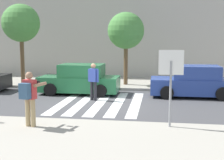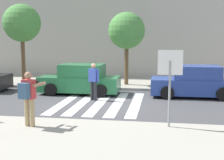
{
  "view_description": "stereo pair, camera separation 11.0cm",
  "coord_description": "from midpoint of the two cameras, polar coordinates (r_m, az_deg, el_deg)",
  "views": [
    {
      "loc": [
        2.56,
        -13.3,
        2.91
      ],
      "look_at": [
        0.6,
        -0.2,
        1.1
      ],
      "focal_mm": 50.0,
      "sensor_mm": 36.0,
      "label": 1
    },
    {
      "loc": [
        2.67,
        -13.28,
        2.91
      ],
      "look_at": [
        0.6,
        -0.2,
        1.1
      ],
      "focal_mm": 50.0,
      "sensor_mm": 36.0,
      "label": 2
    }
  ],
  "objects": [
    {
      "name": "ground_plane",
      "position": [
        13.85,
        -2.57,
        -4.35
      ],
      "size": [
        120.0,
        120.0,
        0.0
      ],
      "primitive_type": "plane",
      "color": "#424244"
    },
    {
      "name": "sidewalk_near",
      "position": [
        8.07,
        -11.27,
        -12.97
      ],
      "size": [
        60.0,
        6.0,
        0.14
      ],
      "primitive_type": "cube",
      "color": "#9E998C",
      "rests_on": "ground"
    },
    {
      "name": "sidewalk_far",
      "position": [
        19.67,
        0.79,
        -0.52
      ],
      "size": [
        60.0,
        4.8,
        0.14
      ],
      "primitive_type": "cube",
      "color": "#9E998C",
      "rests_on": "ground"
    },
    {
      "name": "building_facade_far",
      "position": [
        23.85,
        2.25,
        10.02
      ],
      "size": [
        56.0,
        4.0,
        7.69
      ],
      "primitive_type": "cube",
      "color": "#ADA89E",
      "rests_on": "ground"
    },
    {
      "name": "crosswalk_stripe_0",
      "position": [
        14.43,
        -8.67,
        -3.93
      ],
      "size": [
        0.44,
        5.2,
        0.01
      ],
      "primitive_type": "cube",
      "color": "silver",
      "rests_on": "ground"
    },
    {
      "name": "crosswalk_stripe_1",
      "position": [
        14.22,
        -5.58,
        -4.05
      ],
      "size": [
        0.44,
        5.2,
        0.01
      ],
      "primitive_type": "cube",
      "color": "silver",
      "rests_on": "ground"
    },
    {
      "name": "crosswalk_stripe_2",
      "position": [
        14.05,
        -2.41,
        -4.17
      ],
      "size": [
        0.44,
        5.2,
        0.01
      ],
      "primitive_type": "cube",
      "color": "silver",
      "rests_on": "ground"
    },
    {
      "name": "crosswalk_stripe_3",
      "position": [
        13.92,
        0.83,
        -4.27
      ],
      "size": [
        0.44,
        5.2,
        0.01
      ],
      "primitive_type": "cube",
      "color": "silver",
      "rests_on": "ground"
    },
    {
      "name": "crosswalk_stripe_4",
      "position": [
        13.84,
        4.13,
        -4.36
      ],
      "size": [
        0.44,
        5.2,
        0.01
      ],
      "primitive_type": "cube",
      "color": "silver",
      "rests_on": "ground"
    },
    {
      "name": "stop_sign",
      "position": [
        9.72,
        10.41,
        1.56
      ],
      "size": [
        0.76,
        0.08,
        2.39
      ],
      "color": "gray",
      "rests_on": "sidewalk_near"
    },
    {
      "name": "photographer_with_backpack",
      "position": [
        10.0,
        -15.21,
        -2.53
      ],
      "size": [
        0.7,
        0.92,
        1.72
      ],
      "color": "tan",
      "rests_on": "sidewalk_near"
    },
    {
      "name": "pedestrian_crossing",
      "position": [
        14.47,
        -3.64,
        0.08
      ],
      "size": [
        0.54,
        0.37,
        1.72
      ],
      "color": "#232328",
      "rests_on": "ground"
    },
    {
      "name": "parked_car_green",
      "position": [
        16.26,
        -6.05,
        0.02
      ],
      "size": [
        4.1,
        1.92,
        1.55
      ],
      "color": "#236B3D",
      "rests_on": "ground"
    },
    {
      "name": "parked_car_blue",
      "position": [
        15.83,
        14.52,
        -0.4
      ],
      "size": [
        4.1,
        1.92,
        1.55
      ],
      "color": "#284293",
      "rests_on": "ground"
    },
    {
      "name": "street_tree_west",
      "position": [
        19.29,
        -16.48,
        9.88
      ],
      "size": [
        2.22,
        2.22,
        4.72
      ],
      "color": "brown",
      "rests_on": "sidewalk_far"
    },
    {
      "name": "street_tree_center",
      "position": [
        18.36,
        2.38,
        8.94
      ],
      "size": [
        2.14,
        2.14,
        4.24
      ],
      "color": "brown",
      "rests_on": "sidewalk_far"
    }
  ]
}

